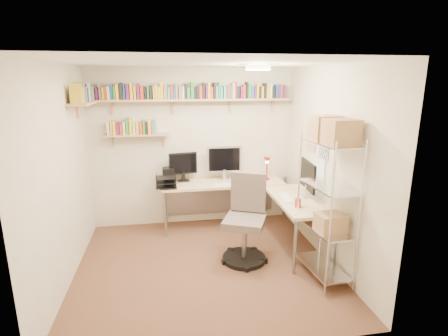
% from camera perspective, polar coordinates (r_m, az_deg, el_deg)
% --- Properties ---
extents(ground, '(3.20, 3.20, 0.00)m').
position_cam_1_polar(ground, '(4.66, -3.14, -15.63)').
color(ground, '#4E3221').
rests_on(ground, ground).
extents(room_shell, '(3.24, 3.04, 2.52)m').
position_cam_1_polar(room_shell, '(4.12, -3.37, 3.41)').
color(room_shell, '#C1B59D').
rests_on(room_shell, ground).
extents(wall_shelves, '(3.12, 1.09, 0.80)m').
position_cam_1_polar(wall_shelves, '(5.32, -9.64, 10.88)').
color(wall_shelves, tan).
rests_on(wall_shelves, ground).
extents(corner_desk, '(2.21, 1.94, 1.29)m').
position_cam_1_polar(corner_desk, '(5.32, 1.40, -3.05)').
color(corner_desk, beige).
rests_on(corner_desk, ground).
extents(office_chair, '(0.67, 0.67, 1.14)m').
position_cam_1_polar(office_chair, '(4.63, 3.54, -9.21)').
color(office_chair, black).
rests_on(office_chair, ground).
extents(wire_rack, '(0.43, 0.78, 1.93)m').
position_cam_1_polar(wire_rack, '(4.05, 17.00, 0.06)').
color(wire_rack, silver).
rests_on(wire_rack, ground).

